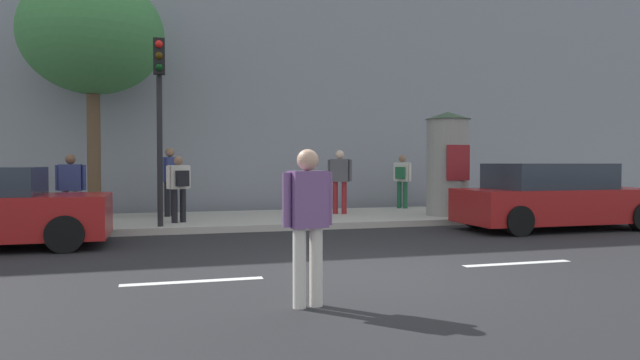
{
  "coord_description": "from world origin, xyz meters",
  "views": [
    {
      "loc": [
        -2.83,
        -7.4,
        1.52
      ],
      "look_at": [
        -0.14,
        2.0,
        1.23
      ],
      "focal_mm": 31.95,
      "sensor_mm": 36.0,
      "label": 1
    }
  ],
  "objects_px": {
    "pedestrian_near_pole": "(308,216)",
    "pedestrian_with_bag": "(340,176)",
    "poster_column": "(448,163)",
    "pedestrian_in_red_top": "(170,175)",
    "street_tree": "(93,36)",
    "traffic_light": "(159,100)",
    "pedestrian_in_light_jacket": "(71,184)",
    "pedestrian_tallest": "(179,183)",
    "pedestrian_in_dark_shirt": "(402,177)",
    "parked_car_blue": "(554,198)"
  },
  "relations": [
    {
      "from": "pedestrian_near_pole",
      "to": "pedestrian_with_bag",
      "type": "relative_size",
      "value": 0.97
    },
    {
      "from": "pedestrian_in_dark_shirt",
      "to": "poster_column",
      "type": "bearing_deg",
      "value": -86.02
    },
    {
      "from": "poster_column",
      "to": "pedestrian_tallest",
      "type": "distance_m",
      "value": 6.85
    },
    {
      "from": "pedestrian_with_bag",
      "to": "pedestrian_in_dark_shirt",
      "type": "bearing_deg",
      "value": 28.12
    },
    {
      "from": "parked_car_blue",
      "to": "pedestrian_in_red_top",
      "type": "bearing_deg",
      "value": 153.73
    },
    {
      "from": "pedestrian_tallest",
      "to": "pedestrian_in_red_top",
      "type": "distance_m",
      "value": 1.75
    },
    {
      "from": "pedestrian_with_bag",
      "to": "parked_car_blue",
      "type": "bearing_deg",
      "value": -41.91
    },
    {
      "from": "street_tree",
      "to": "poster_column",
      "type": "bearing_deg",
      "value": -10.57
    },
    {
      "from": "traffic_light",
      "to": "parked_car_blue",
      "type": "distance_m",
      "value": 9.09
    },
    {
      "from": "pedestrian_tallest",
      "to": "pedestrian_in_dark_shirt",
      "type": "distance_m",
      "value": 7.1
    },
    {
      "from": "poster_column",
      "to": "pedestrian_in_red_top",
      "type": "height_order",
      "value": "poster_column"
    },
    {
      "from": "street_tree",
      "to": "pedestrian_in_red_top",
      "type": "bearing_deg",
      "value": 4.04
    },
    {
      "from": "poster_column",
      "to": "pedestrian_in_light_jacket",
      "type": "xyz_separation_m",
      "value": [
        -9.07,
        -0.46,
        -0.45
      ]
    },
    {
      "from": "pedestrian_with_bag",
      "to": "parked_car_blue",
      "type": "height_order",
      "value": "pedestrian_with_bag"
    },
    {
      "from": "pedestrian_near_pole",
      "to": "pedestrian_in_dark_shirt",
      "type": "xyz_separation_m",
      "value": [
        5.62,
        10.13,
        0.14
      ]
    },
    {
      "from": "poster_column",
      "to": "pedestrian_in_red_top",
      "type": "relative_size",
      "value": 1.53
    },
    {
      "from": "street_tree",
      "to": "pedestrian_tallest",
      "type": "relative_size",
      "value": 3.9
    },
    {
      "from": "poster_column",
      "to": "pedestrian_near_pole",
      "type": "distance_m",
      "value": 9.61
    },
    {
      "from": "poster_column",
      "to": "pedestrian_in_dark_shirt",
      "type": "relative_size",
      "value": 1.68
    },
    {
      "from": "traffic_light",
      "to": "pedestrian_with_bag",
      "type": "relative_size",
      "value": 2.33
    },
    {
      "from": "pedestrian_tallest",
      "to": "pedestrian_in_light_jacket",
      "type": "bearing_deg",
      "value": -167.25
    },
    {
      "from": "street_tree",
      "to": "pedestrian_in_light_jacket",
      "type": "height_order",
      "value": "street_tree"
    },
    {
      "from": "pedestrian_in_light_jacket",
      "to": "pedestrian_in_dark_shirt",
      "type": "xyz_separation_m",
      "value": [
        8.89,
        2.95,
        0.03
      ]
    },
    {
      "from": "pedestrian_in_dark_shirt",
      "to": "pedestrian_near_pole",
      "type": "bearing_deg",
      "value": -119.03
    },
    {
      "from": "pedestrian_in_light_jacket",
      "to": "pedestrian_in_red_top",
      "type": "height_order",
      "value": "pedestrian_in_red_top"
    },
    {
      "from": "pedestrian_near_pole",
      "to": "pedestrian_in_red_top",
      "type": "xyz_separation_m",
      "value": [
        -1.21,
        9.41,
        0.24
      ]
    },
    {
      "from": "poster_column",
      "to": "pedestrian_with_bag",
      "type": "relative_size",
      "value": 1.58
    },
    {
      "from": "traffic_light",
      "to": "street_tree",
      "type": "bearing_deg",
      "value": 122.9
    },
    {
      "from": "pedestrian_near_pole",
      "to": "pedestrian_tallest",
      "type": "distance_m",
      "value": 7.75
    },
    {
      "from": "pedestrian_in_red_top",
      "to": "pedestrian_in_light_jacket",
      "type": "bearing_deg",
      "value": -132.71
    },
    {
      "from": "street_tree",
      "to": "pedestrian_tallest",
      "type": "height_order",
      "value": "street_tree"
    },
    {
      "from": "street_tree",
      "to": "parked_car_blue",
      "type": "relative_size",
      "value": 1.31
    },
    {
      "from": "pedestrian_tallest",
      "to": "pedestrian_in_light_jacket",
      "type": "height_order",
      "value": "pedestrian_in_light_jacket"
    },
    {
      "from": "pedestrian_with_bag",
      "to": "pedestrian_in_red_top",
      "type": "height_order",
      "value": "pedestrian_in_red_top"
    },
    {
      "from": "poster_column",
      "to": "street_tree",
      "type": "bearing_deg",
      "value": 169.43
    },
    {
      "from": "street_tree",
      "to": "pedestrian_in_light_jacket",
      "type": "xyz_separation_m",
      "value": [
        -0.25,
        -2.11,
        -3.58
      ]
    },
    {
      "from": "street_tree",
      "to": "pedestrian_in_light_jacket",
      "type": "bearing_deg",
      "value": -96.7
    },
    {
      "from": "street_tree",
      "to": "pedestrian_tallest",
      "type": "distance_m",
      "value": 4.41
    },
    {
      "from": "parked_car_blue",
      "to": "traffic_light",
      "type": "bearing_deg",
      "value": 169.41
    },
    {
      "from": "traffic_light",
      "to": "street_tree",
      "type": "xyz_separation_m",
      "value": [
        -1.56,
        2.41,
        1.79
      ]
    },
    {
      "from": "pedestrian_with_bag",
      "to": "pedestrian_in_red_top",
      "type": "bearing_deg",
      "value": 172.69
    },
    {
      "from": "poster_column",
      "to": "pedestrian_in_light_jacket",
      "type": "relative_size",
      "value": 1.74
    },
    {
      "from": "pedestrian_near_pole",
      "to": "pedestrian_with_bag",
      "type": "height_order",
      "value": "pedestrian_with_bag"
    },
    {
      "from": "pedestrian_with_bag",
      "to": "pedestrian_in_dark_shirt",
      "type": "xyz_separation_m",
      "value": [
        2.4,
        1.28,
        -0.07
      ]
    },
    {
      "from": "street_tree",
      "to": "pedestrian_in_red_top",
      "type": "distance_m",
      "value": 3.89
    },
    {
      "from": "poster_column",
      "to": "parked_car_blue",
      "type": "height_order",
      "value": "poster_column"
    },
    {
      "from": "traffic_light",
      "to": "poster_column",
      "type": "bearing_deg",
      "value": 6.0
    },
    {
      "from": "pedestrian_with_bag",
      "to": "poster_column",
      "type": "bearing_deg",
      "value": -25.08
    },
    {
      "from": "pedestrian_in_dark_shirt",
      "to": "parked_car_blue",
      "type": "height_order",
      "value": "pedestrian_in_dark_shirt"
    },
    {
      "from": "pedestrian_near_pole",
      "to": "pedestrian_in_light_jacket",
      "type": "distance_m",
      "value": 7.89
    }
  ]
}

